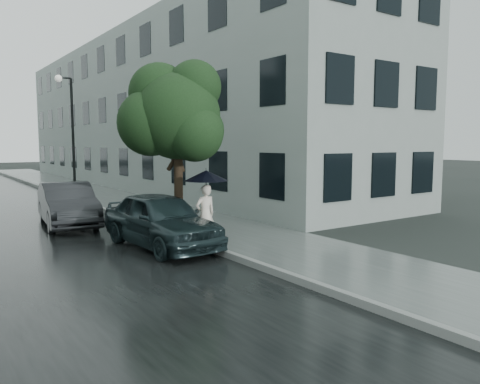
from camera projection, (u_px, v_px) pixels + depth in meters
ground at (287, 251)px, 11.61m from camera, size 120.00×120.00×0.00m
sidewalk at (122, 201)px, 21.55m from camera, size 3.50×60.00×0.01m
kerb_near at (82, 202)px, 20.50m from camera, size 0.15×60.00×0.15m
building_near at (156, 114)px, 30.16m from camera, size 7.02×36.00×9.00m
pedestrian at (205, 214)px, 12.45m from camera, size 0.57×0.37×1.56m
umbrella at (206, 176)px, 12.35m from camera, size 1.28×1.28×1.07m
street_tree at (176, 115)px, 12.95m from camera, size 3.11×2.82×4.95m
lamp_post at (70, 130)px, 21.30m from camera, size 0.85×0.33×5.68m
car_near at (161, 220)px, 11.99m from camera, size 1.91×4.23×1.41m
car_far at (68, 204)px, 15.12m from camera, size 1.92×4.33×1.38m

